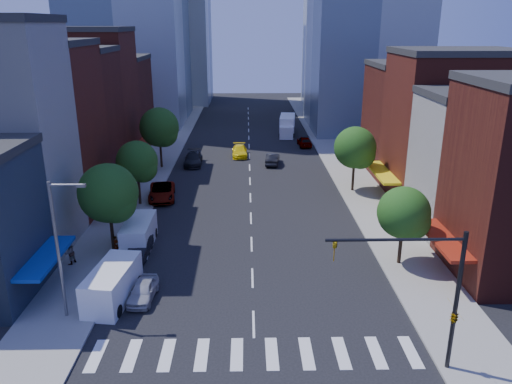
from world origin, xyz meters
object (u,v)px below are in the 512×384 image
parked_car_second (140,248)px  pedestrian_far (69,253)px  parked_car_third (162,192)px  traffic_car_oncoming (273,159)px  box_truck (287,126)px  taxi (240,151)px  parked_car_rear (193,159)px  traffic_car_far (304,141)px  cargo_van_far (139,234)px  pedestrian_near (116,245)px  parked_car_front (143,290)px  cargo_van_near (112,285)px

parked_car_second → pedestrian_far: pedestrian_far is taller
parked_car_third → pedestrian_far: size_ratio=3.03×
traffic_car_oncoming → box_truck: box_truck is taller
pedestrian_far → parked_car_third: bearing=-171.5°
taxi → box_truck: box_truck is taller
parked_car_rear → traffic_car_far: parked_car_rear is taller
traffic_car_oncoming → cargo_van_far: bearing=71.5°
parked_car_second → box_truck: box_truck is taller
cargo_van_far → box_truck: 47.02m
parked_car_third → traffic_car_far: (18.00, 23.95, -0.03)m
parked_car_second → parked_car_third: bearing=92.5°
cargo_van_far → parked_car_second: bearing=-77.6°
traffic_car_far → pedestrian_far: bearing=57.0°
cargo_van_far → traffic_car_oncoming: (12.58, 25.76, -0.40)m
parked_car_rear → taxi: size_ratio=1.09×
parked_car_second → pedestrian_near: pedestrian_near is taller
parked_car_third → parked_car_rear: size_ratio=1.04×
parked_car_front → pedestrian_far: bearing=146.0°
pedestrian_far → cargo_van_near: bearing=65.9°
traffic_car_oncoming → box_truck: 18.78m
taxi → traffic_car_far: size_ratio=1.13×
cargo_van_near → pedestrian_near: bearing=108.6°
traffic_car_far → pedestrian_near: size_ratio=2.93×
cargo_van_far → pedestrian_near: 2.27m
parked_car_front → box_truck: box_truck is taller
parked_car_second → taxi: (7.72, 31.99, 0.05)m
cargo_van_near → traffic_car_far: bearing=75.1°
pedestrian_near → parked_car_second: bearing=-78.9°
parked_car_second → pedestrian_near: size_ratio=2.72×
pedestrian_near → cargo_van_far: bearing=-27.4°
taxi → pedestrian_far: size_ratio=2.68×
parked_car_front → taxi: (6.13, 38.74, 0.08)m
parked_car_second → cargo_van_near: (-0.43, -7.02, 0.52)m
cargo_van_far → taxi: bearing=74.5°
taxi → pedestrian_near: 33.33m
parked_car_second → pedestrian_near: (-1.88, 0.07, 0.23)m
box_truck → pedestrian_near: size_ratio=5.27×
taxi → pedestrian_near: pedestrian_near is taller
traffic_car_oncoming → taxi: bearing=-37.3°
taxi → cargo_van_near: bearing=-103.4°
traffic_car_far → pedestrian_far: pedestrian_far is taller
parked_car_third → traffic_car_far: 29.96m
pedestrian_near → pedestrian_far: 3.61m
parked_car_second → traffic_car_far: bearing=65.9°
traffic_car_oncoming → cargo_van_near: bearing=77.5°
parked_car_third → box_truck: (15.98, 32.12, 0.71)m
cargo_van_far → traffic_car_far: (18.00, 36.04, -0.37)m
parked_car_third → parked_car_rear: (2.00, 13.66, 0.00)m
parked_car_rear → pedestrian_near: pedestrian_near is taller
parked_car_rear → box_truck: box_truck is taller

